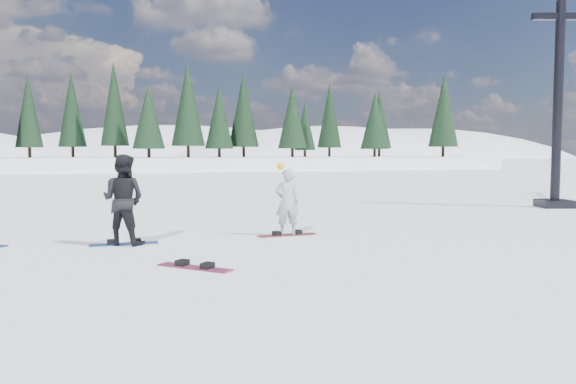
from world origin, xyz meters
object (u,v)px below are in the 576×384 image
at_px(snowboarder_man, 123,200).
at_px(lift_tower, 557,125).
at_px(snowboard_loose_b, 195,267).
at_px(snowboarder_woman, 287,202).

bearing_deg(snowboarder_man, lift_tower, -136.75).
xyz_separation_m(snowboarder_man, snowboard_loose_b, (1.19, -3.07, -1.01)).
xyz_separation_m(lift_tower, snowboarder_man, (-15.72, -4.20, -2.10)).
xyz_separation_m(lift_tower, snowboard_loose_b, (-14.54, -7.27, -3.11)).
distance_m(snowboarder_woman, snowboard_loose_b, 4.36).
height_order(snowboarder_woman, snowboarder_man, snowboarder_man).
distance_m(lift_tower, snowboarder_man, 16.41).
relative_size(lift_tower, snowboarder_woman, 4.20).
height_order(lift_tower, snowboarder_man, lift_tower).
relative_size(snowboarder_woman, snowboarder_man, 0.90).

